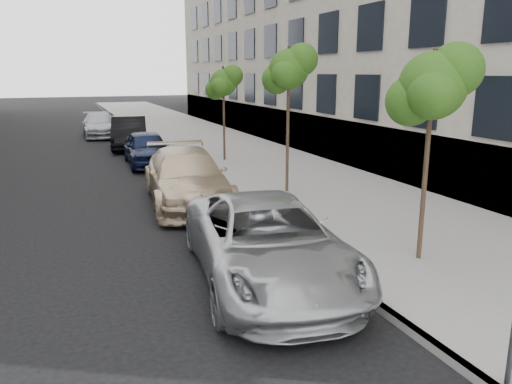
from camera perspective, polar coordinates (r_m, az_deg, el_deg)
ground at (r=8.38m, az=7.22°, el=-14.73°), size 160.00×160.00×0.00m
sidewalk at (r=31.67m, az=-7.15°, el=6.46°), size 6.40×72.00×0.14m
curb at (r=31.03m, az=-12.77°, el=6.08°), size 0.15×72.00×0.14m
tree_near at (r=10.49m, az=19.62°, el=11.36°), size 1.68×1.48×4.38m
tree_mid at (r=15.97m, az=3.83°, el=13.78°), size 1.62×1.42×4.68m
tree_far at (r=22.02m, az=-3.68°, el=12.35°), size 1.54×1.34×4.11m
minivan at (r=9.59m, az=1.29°, el=-5.71°), size 3.39×6.00×1.58m
suv at (r=15.33m, az=-7.93°, el=1.65°), size 2.86×5.85×1.64m
sedan_blue at (r=22.06m, az=-12.35°, el=4.90°), size 1.90×4.40×1.48m
sedan_black at (r=27.31m, az=-14.29°, el=6.60°), size 2.45×5.20×1.65m
sedan_rear at (r=32.73m, az=-17.40°, el=7.32°), size 2.06×4.99×1.44m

